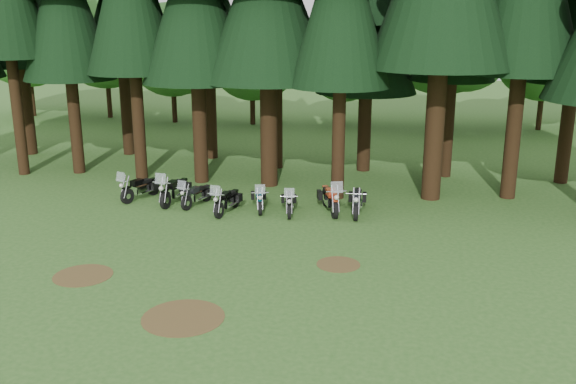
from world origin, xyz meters
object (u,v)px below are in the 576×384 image
motorcycle_3 (227,202)px  motorcycle_2 (197,196)px  motorcycle_7 (357,202)px  motorcycle_0 (140,189)px  motorcycle_5 (289,203)px  motorcycle_1 (175,191)px  motorcycle_4 (259,199)px  motorcycle_6 (330,199)px

motorcycle_3 → motorcycle_2: bearing=163.8°
motorcycle_2 → motorcycle_7: motorcycle_2 is taller
motorcycle_0 → motorcycle_7: (9.26, -0.14, 0.02)m
motorcycle_5 → motorcycle_1: bearing=162.4°
motorcycle_0 → motorcycle_5: motorcycle_0 is taller
motorcycle_0 → motorcycle_4: bearing=15.6°
motorcycle_1 → motorcycle_7: bearing=5.3°
motorcycle_0 → motorcycle_2: motorcycle_0 is taller
motorcycle_3 → motorcycle_1: bearing=169.0°
motorcycle_0 → motorcycle_7: 9.26m
motorcycle_2 → motorcycle_4: bearing=15.0°
motorcycle_4 → motorcycle_7: size_ratio=0.87×
motorcycle_2 → motorcycle_3: bearing=-8.4°
motorcycle_1 → motorcycle_4: 3.70m
motorcycle_4 → motorcycle_0: bearing=158.7°
motorcycle_4 → motorcycle_5: motorcycle_4 is taller
motorcycle_6 → motorcycle_3: bearing=173.1°
motorcycle_5 → motorcycle_7: size_ratio=0.87×
motorcycle_1 → motorcycle_4: (3.70, -0.19, -0.08)m
motorcycle_4 → motorcycle_5: bearing=-27.5°
motorcycle_3 → motorcycle_6: bearing=21.0°
motorcycle_0 → motorcycle_1: 1.66m
motorcycle_4 → motorcycle_5: size_ratio=0.99×
motorcycle_3 → motorcycle_4: 1.32m
motorcycle_1 → motorcycle_7: 7.62m
motorcycle_0 → motorcycle_4: (5.34, -0.40, -0.03)m
motorcycle_1 → motorcycle_5: motorcycle_1 is taller
motorcycle_5 → motorcycle_6: motorcycle_6 is taller
motorcycle_1 → motorcycle_2: 1.05m
motorcycle_0 → motorcycle_7: bearing=19.0°
motorcycle_5 → motorcycle_6: (1.56, 0.54, 0.08)m
motorcycle_7 → motorcycle_6: bearing=173.6°
motorcycle_4 → motorcycle_7: 3.93m
motorcycle_4 → motorcycle_1: bearing=160.0°
motorcycle_2 → motorcycle_3: 1.66m
motorcycle_4 → motorcycle_6: motorcycle_6 is taller
motorcycle_1 → motorcycle_2: (1.03, -0.18, -0.09)m
motorcycle_5 → motorcycle_2: bearing=163.8°
motorcycle_1 → motorcycle_3: 2.69m
motorcycle_3 → motorcycle_6: size_ratio=0.91×
motorcycle_1 → motorcycle_3: (2.55, -0.85, -0.06)m
motorcycle_6 → motorcycle_5: bearing=178.8°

